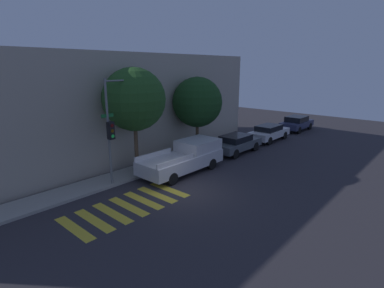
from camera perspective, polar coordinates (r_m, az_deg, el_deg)
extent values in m
plane|color=#2D2B30|center=(15.44, -1.38, -9.09)|extent=(60.00, 60.00, 0.00)
cube|color=gray|center=(18.28, -10.85, -5.29)|extent=(26.00, 1.81, 0.14)
cube|color=#A89E8E|center=(21.01, -18.53, 6.51)|extent=(26.00, 6.00, 7.06)
cube|color=gold|center=(13.09, -21.50, -14.73)|extent=(0.45, 2.60, 0.00)
cube|color=gold|center=(13.43, -18.15, -13.65)|extent=(0.45, 2.60, 0.00)
cube|color=gold|center=(13.82, -15.00, -12.58)|extent=(0.45, 2.60, 0.00)
cube|color=gold|center=(14.24, -12.05, -11.53)|extent=(0.45, 2.60, 0.00)
cube|color=gold|center=(14.71, -9.30, -10.53)|extent=(0.45, 2.60, 0.00)
cube|color=gold|center=(15.21, -6.74, -9.56)|extent=(0.45, 2.60, 0.00)
cube|color=gold|center=(15.74, -4.37, -8.64)|extent=(0.45, 2.60, 0.00)
cylinder|color=slate|center=(15.91, -15.58, 1.79)|extent=(0.12, 0.12, 5.64)
cube|color=black|center=(15.69, -15.22, 2.49)|extent=(0.30, 0.30, 0.90)
cylinder|color=#4C0C0C|center=(15.51, -14.96, 3.39)|extent=(0.18, 0.02, 0.18)
cylinder|color=#593D0A|center=(15.56, -14.90, 2.42)|extent=(0.18, 0.02, 0.18)
cylinder|color=#26E54C|center=(15.62, -14.83, 1.45)|extent=(0.18, 0.02, 0.18)
cube|color=#19662D|center=(15.74, -15.82, 5.23)|extent=(0.70, 0.02, 0.18)
cylinder|color=slate|center=(16.18, -12.91, 11.73)|extent=(2.20, 0.08, 0.08)
sphere|color=#F9E5B2|center=(16.85, -9.79, 11.63)|extent=(0.36, 0.36, 0.36)
cube|color=#BCBCC1|center=(17.86, -2.03, -3.29)|extent=(5.50, 2.09, 0.76)
cube|color=#BCBCC1|center=(18.73, 1.16, -0.15)|extent=(2.47, 1.93, 0.67)
cube|color=#BCBCC1|center=(17.45, -7.36, -2.05)|extent=(2.75, 0.08, 0.28)
cube|color=#BCBCC1|center=(16.15, -3.07, -3.31)|extent=(2.75, 0.08, 0.28)
cylinder|color=black|center=(19.78, -0.60, -2.66)|extent=(0.68, 0.22, 0.68)
cylinder|color=black|center=(18.61, 3.77, -3.81)|extent=(0.68, 0.22, 0.68)
cylinder|color=black|center=(17.55, -8.16, -5.08)|extent=(0.68, 0.22, 0.68)
cylinder|color=black|center=(16.21, -3.76, -6.63)|extent=(0.68, 0.22, 0.68)
cube|color=#4C5156|center=(22.31, 8.45, -0.08)|extent=(4.31, 1.79, 0.56)
cube|color=black|center=(22.10, 8.34, 1.12)|extent=(2.24, 1.57, 0.44)
cylinder|color=black|center=(23.89, 8.60, 0.19)|extent=(0.68, 0.22, 0.68)
cylinder|color=black|center=(23.08, 11.92, -0.47)|extent=(0.68, 0.22, 0.68)
cylinder|color=black|center=(21.77, 4.71, -1.10)|extent=(0.68, 0.22, 0.68)
cylinder|color=black|center=(20.88, 8.22, -1.88)|extent=(0.68, 0.22, 0.68)
cube|color=silver|center=(26.53, 14.46, 1.97)|extent=(4.44, 1.71, 0.58)
cube|color=black|center=(26.33, 14.42, 3.01)|extent=(2.31, 1.51, 0.44)
cylinder|color=black|center=(28.13, 14.36, 2.07)|extent=(0.68, 0.22, 0.68)
cylinder|color=black|center=(27.48, 17.17, 1.58)|extent=(0.68, 0.22, 0.68)
cylinder|color=black|center=(25.77, 11.49, 1.11)|extent=(0.68, 0.22, 0.68)
cylinder|color=black|center=(25.05, 14.49, 0.56)|extent=(0.68, 0.22, 0.68)
cube|color=#2D3351|center=(31.62, 19.30, 3.58)|extent=(4.28, 1.82, 0.59)
cube|color=black|center=(31.43, 19.31, 4.54)|extent=(2.23, 1.60, 0.52)
cylinder|color=black|center=(33.19, 18.86, 3.59)|extent=(0.68, 0.22, 0.68)
cylinder|color=black|center=(32.60, 21.49, 3.17)|extent=(0.68, 0.22, 0.68)
cylinder|color=black|center=(30.80, 16.89, 2.95)|extent=(0.68, 0.22, 0.68)
cylinder|color=black|center=(30.16, 19.69, 2.49)|extent=(0.68, 0.22, 0.68)
cylinder|color=brown|center=(18.05, -10.55, -0.73)|extent=(0.23, 0.23, 3.02)
sphere|color=#234C1E|center=(17.53, -10.99, 8.35)|extent=(3.62, 3.62, 3.62)
cylinder|color=brown|center=(21.81, 0.99, 1.34)|extent=(0.22, 0.22, 2.42)
sphere|color=#193D19|center=(21.37, 1.02, 7.98)|extent=(3.55, 3.55, 3.55)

